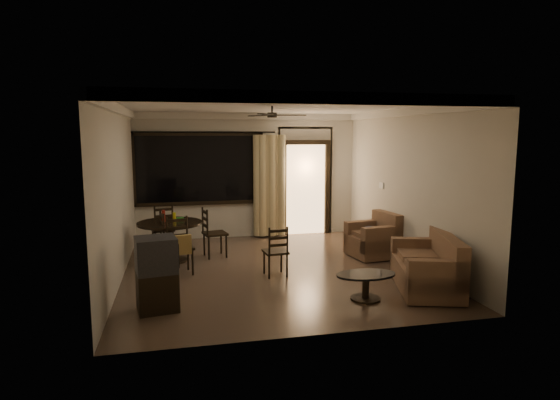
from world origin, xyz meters
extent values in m
plane|color=#7F6651|center=(0.00, 0.00, 0.00)|extent=(5.50, 5.50, 0.00)
plane|color=beige|center=(0.00, 2.75, 1.40)|extent=(5.00, 0.00, 5.00)
plane|color=beige|center=(0.00, -2.75, 1.40)|extent=(5.00, 0.00, 5.00)
plane|color=beige|center=(-2.50, 0.00, 1.40)|extent=(0.00, 5.50, 5.50)
plane|color=beige|center=(2.50, 0.00, 1.40)|extent=(0.00, 5.50, 5.50)
plane|color=white|center=(0.00, 0.00, 2.80)|extent=(5.50, 5.50, 0.00)
cube|color=black|center=(-1.10, 2.72, 1.57)|extent=(2.70, 0.04, 1.45)
cylinder|color=black|center=(-1.00, 2.63, 2.38)|extent=(3.20, 0.03, 0.03)
cube|color=#FFC684|center=(1.35, 2.71, 1.05)|extent=(0.91, 0.03, 2.08)
cube|color=white|center=(2.48, 1.05, 1.30)|extent=(0.02, 0.18, 0.12)
cylinder|color=black|center=(0.00, 0.00, 2.74)|extent=(0.03, 0.03, 0.12)
cylinder|color=black|center=(0.00, 0.00, 2.65)|extent=(0.16, 0.16, 0.08)
cylinder|color=black|center=(-1.73, 0.92, 0.72)|extent=(1.18, 1.18, 0.04)
cylinder|color=black|center=(-1.73, 0.92, 0.36)|extent=(0.12, 0.12, 0.69)
cylinder|color=black|center=(-1.73, 0.92, 0.01)|extent=(0.59, 0.59, 0.03)
cylinder|color=maroon|center=(-1.84, 0.95, 0.85)|extent=(0.06, 0.06, 0.22)
cylinder|color=gold|center=(-1.65, 0.89, 0.83)|extent=(0.06, 0.06, 0.18)
cube|color=#257824|center=(-1.55, 1.08, 0.76)|extent=(0.14, 0.10, 0.05)
cube|color=black|center=(-2.05, 0.75, 0.45)|extent=(0.49, 0.49, 0.04)
cube|color=black|center=(-0.90, 1.09, 0.45)|extent=(0.49, 0.49, 0.04)
cube|color=black|center=(-1.57, 0.09, 0.45)|extent=(0.49, 0.49, 0.04)
cube|color=#AA7E49|center=(-1.52, -0.14, 0.55)|extent=(0.29, 0.13, 0.32)
cube|color=black|center=(-1.89, 1.70, 0.45)|extent=(0.49, 0.49, 0.04)
cube|color=black|center=(-1.88, -1.52, 0.26)|extent=(0.59, 0.55, 0.52)
cube|color=black|center=(-1.88, -1.52, 0.76)|extent=(0.59, 0.55, 0.47)
cube|color=black|center=(-1.62, -1.48, 0.76)|extent=(0.08, 0.37, 0.32)
cube|color=#4B2B23|center=(2.05, -1.54, 0.21)|extent=(1.22, 1.70, 0.38)
cube|color=#4B2B23|center=(2.35, -1.63, 0.53)|extent=(0.63, 1.52, 0.62)
cube|color=#4B2B23|center=(1.85, -2.19, 0.40)|extent=(0.83, 0.40, 0.48)
cube|color=#4B2B23|center=(2.25, -0.88, 0.40)|extent=(0.83, 0.40, 0.48)
cube|color=#4B2B23|center=(2.00, -1.52, 0.43)|extent=(0.94, 1.45, 0.11)
cube|color=#4B2B23|center=(2.05, 0.42, 0.21)|extent=(0.93, 0.93, 0.39)
cube|color=#4B2B23|center=(2.36, 0.47, 0.53)|extent=(0.31, 0.84, 0.63)
cube|color=#4B2B23|center=(2.10, 0.10, 0.40)|extent=(0.84, 0.29, 0.48)
cube|color=#4B2B23|center=(2.00, 0.74, 0.40)|extent=(0.84, 0.29, 0.48)
cube|color=#4B2B23|center=(2.00, 0.42, 0.43)|extent=(0.66, 0.70, 0.12)
ellipsoid|color=navy|center=(2.00, 0.42, 0.54)|extent=(0.35, 0.29, 0.10)
ellipsoid|color=black|center=(0.99, -1.76, 0.37)|extent=(0.87, 0.52, 0.03)
cylinder|color=black|center=(0.99, -1.76, 0.18)|extent=(0.10, 0.10, 0.35)
cylinder|color=black|center=(0.99, -1.76, 0.01)|extent=(0.42, 0.42, 0.03)
cube|color=black|center=(-0.02, -0.35, 0.40)|extent=(0.41, 0.41, 0.04)
camera|label=1|loc=(-1.58, -7.74, 2.34)|focal=30.00mm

